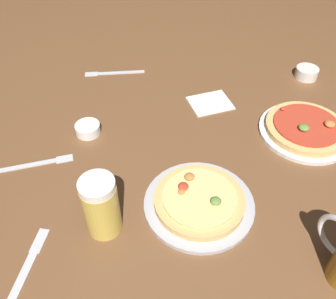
{
  "coord_description": "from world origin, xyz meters",
  "views": [
    {
      "loc": [
        0.04,
        -0.69,
        0.69
      ],
      "look_at": [
        0.0,
        0.0,
        0.02
      ],
      "focal_mm": 38.23,
      "sensor_mm": 36.0,
      "label": 1
    }
  ],
  "objects": [
    {
      "name": "pizza_plate_far",
      "position": [
        0.39,
        0.11,
        0.02
      ],
      "size": [
        0.26,
        0.26,
        0.05
      ],
      "color": "silver",
      "rests_on": "ground_plane"
    },
    {
      "name": "beer_mug_dark",
      "position": [
        -0.13,
        -0.23,
        0.08
      ],
      "size": [
        0.1,
        0.12,
        0.15
      ],
      "color": "gold",
      "rests_on": "ground_plane"
    },
    {
      "name": "ramekin_sauce",
      "position": [
        -0.24,
        0.08,
        0.01
      ],
      "size": [
        0.07,
        0.07,
        0.03
      ],
      "primitive_type": "cylinder",
      "color": "white",
      "rests_on": "ground_plane"
    },
    {
      "name": "fork_left",
      "position": [
        -0.22,
        0.39,
        0.0
      ],
      "size": [
        0.21,
        0.05,
        0.01
      ],
      "color": "silver",
      "rests_on": "ground_plane"
    },
    {
      "name": "fork_spare",
      "position": [
        -0.35,
        -0.06,
        0.0
      ],
      "size": [
        0.2,
        0.08,
        0.01
      ],
      "color": "silver",
      "rests_on": "ground_plane"
    },
    {
      "name": "ground_plane",
      "position": [
        0.0,
        0.0,
        -0.01
      ],
      "size": [
        2.4,
        2.4,
        0.03
      ],
      "primitive_type": "cube",
      "color": "brown"
    },
    {
      "name": "napkin_folded",
      "position": [
        0.12,
        0.24,
        0.0
      ],
      "size": [
        0.16,
        0.15,
        0.01
      ],
      "primitive_type": "cube",
      "rotation": [
        0.0,
        0.0,
        0.38
      ],
      "color": "white",
      "rests_on": "ground_plane"
    },
    {
      "name": "knife_right",
      "position": [
        -0.28,
        -0.37,
        0.0
      ],
      "size": [
        0.04,
        0.23,
        0.01
      ],
      "color": "silver",
      "rests_on": "ground_plane"
    },
    {
      "name": "pizza_plate_near",
      "position": [
        0.08,
        -0.17,
        0.02
      ],
      "size": [
        0.26,
        0.26,
        0.05
      ],
      "color": "#B2B2B7",
      "rests_on": "ground_plane"
    },
    {
      "name": "ramekin_butter",
      "position": [
        0.46,
        0.41,
        0.02
      ],
      "size": [
        0.08,
        0.08,
        0.04
      ],
      "primitive_type": "cylinder",
      "color": "silver",
      "rests_on": "ground_plane"
    }
  ]
}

